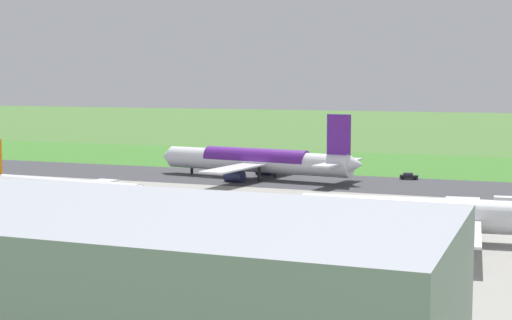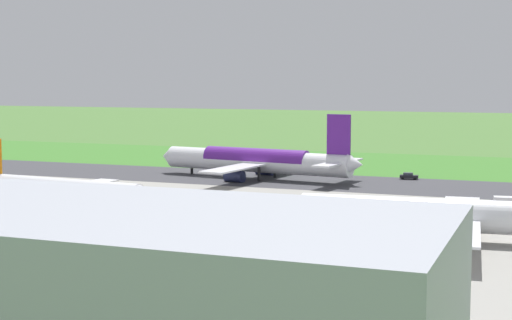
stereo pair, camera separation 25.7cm
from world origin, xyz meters
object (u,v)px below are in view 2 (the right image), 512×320
object	(u,v)px
airliner_parked_mid	(57,188)
service_car_followme	(409,176)
no_stopping_sign	(258,159)
traffic_cone_orange	(242,160)
airliner_main	(257,161)
service_truck_baggage	(509,204)
airliner_parked_near	(456,215)

from	to	relation	value
airliner_parked_mid	service_car_followme	bearing A→B (deg)	-131.64
no_stopping_sign	traffic_cone_orange	xyz separation A→B (m)	(7.63, -6.69, -1.19)
service_car_followme	no_stopping_sign	world-z (taller)	no_stopping_sign
airliner_main	service_truck_baggage	world-z (taller)	airliner_main
airliner_parked_near	service_car_followme	size ratio (longest dim) A/B	11.63
no_stopping_sign	service_truck_baggage	bearing A→B (deg)	140.94
service_truck_baggage	no_stopping_sign	xyz separation A→B (m)	(69.29, -56.23, 0.06)
airliner_parked_near	service_truck_baggage	size ratio (longest dim) A/B	8.35
airliner_main	no_stopping_sign	distance (m)	31.37
airliner_parked_mid	service_truck_baggage	size ratio (longest dim) A/B	6.85
no_stopping_sign	airliner_parked_near	bearing A→B (deg)	126.21
airliner_main	service_car_followme	distance (m)	35.94
service_truck_baggage	airliner_parked_mid	bearing A→B (deg)	16.25
service_car_followme	airliner_main	bearing A→B (deg)	19.01
traffic_cone_orange	service_truck_baggage	bearing A→B (deg)	140.72
traffic_cone_orange	airliner_parked_near	bearing A→B (deg)	127.28
airliner_parked_near	service_car_followme	xyz separation A→B (m)	(18.83, -69.13, -3.18)
service_truck_baggage	service_car_followme	world-z (taller)	service_truck_baggage
airliner_parked_mid	service_truck_baggage	distance (m)	82.86
service_car_followme	no_stopping_sign	size ratio (longest dim) A/B	1.77
airliner_main	airliner_parked_near	world-z (taller)	airliner_main
airliner_main	airliner_parked_mid	size ratio (longest dim) A/B	1.31
airliner_parked_near	airliner_parked_mid	size ratio (longest dim) A/B	1.22
airliner_main	airliner_parked_mid	world-z (taller)	airliner_main
service_car_followme	no_stopping_sign	bearing A→B (deg)	-21.54
airliner_main	service_truck_baggage	xyz separation A→B (m)	(-58.42, 26.94, -2.95)
airliner_parked_near	service_truck_baggage	xyz separation A→B (m)	(-5.77, -30.54, -2.62)
airliner_parked_near	service_truck_baggage	distance (m)	31.19
traffic_cone_orange	airliner_main	bearing A→B (deg)	117.21
airliner_parked_near	service_car_followme	world-z (taller)	airliner_parked_near
service_truck_baggage	no_stopping_sign	world-z (taller)	service_truck_baggage
service_truck_baggage	service_car_followme	xyz separation A→B (m)	(24.60, -38.59, -0.56)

